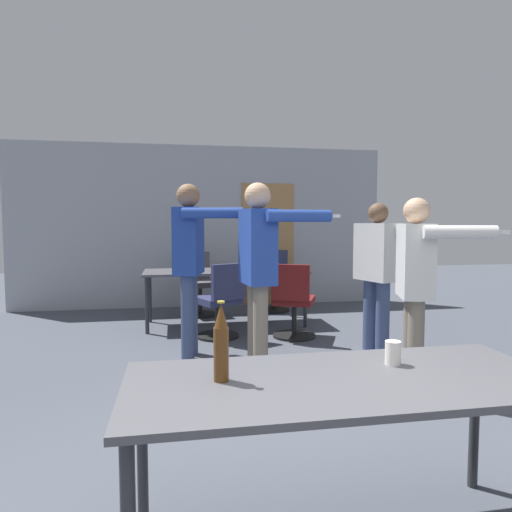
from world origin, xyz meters
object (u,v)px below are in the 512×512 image
office_chair_mid_tucked (199,285)px  beer_bottle (221,344)px  office_chair_far_left (221,303)px  drink_cup (393,353)px  person_center_tall (190,253)px  office_chair_near_pushed (293,304)px  person_left_plaid (417,275)px  person_near_casual (378,264)px  office_chair_far_right (274,282)px  person_right_polo (259,260)px

office_chair_mid_tucked → beer_bottle: bearing=75.8°
office_chair_far_left → drink_cup: (0.43, -3.51, 0.38)m
person_center_tall → office_chair_near_pushed: 1.50m
person_left_plaid → office_chair_near_pushed: (-0.57, 1.79, -0.54)m
person_near_casual → office_chair_mid_tucked: (-1.79, 2.34, -0.51)m
office_chair_far_right → person_right_polo: bearing=90.9°
person_left_plaid → person_center_tall: (-1.81, 1.25, 0.13)m
person_right_polo → beer_bottle: size_ratio=5.30×
person_left_plaid → office_chair_far_left: (-1.43, 1.95, -0.53)m
person_right_polo → office_chair_mid_tucked: 2.98m
person_right_polo → person_center_tall: person_center_tall is taller
person_center_tall → office_chair_far_right: size_ratio=1.89×
person_right_polo → office_chair_near_pushed: (0.65, 1.24, -0.64)m
person_near_casual → person_center_tall: bearing=-112.5°
office_chair_mid_tucked → person_left_plaid: bearing=102.9°
person_near_casual → drink_cup: (-1.17, -2.66, -0.15)m
person_right_polo → office_chair_far_right: size_ratio=1.84×
person_center_tall → office_chair_far_right: bearing=163.8°
person_left_plaid → office_chair_far_left: person_left_plaid is taller
office_chair_far_right → beer_bottle: beer_bottle is taller
office_chair_far_right → office_chair_mid_tucked: size_ratio=1.01×
office_chair_far_left → beer_bottle: beer_bottle is taller
person_near_casual → person_right_polo: (-1.40, -0.55, 0.10)m
person_center_tall → office_chair_far_right: 2.79m
person_near_casual → office_chair_mid_tucked: 2.99m
person_right_polo → office_chair_mid_tucked: (-0.39, 2.89, -0.61)m
person_center_tall → office_chair_mid_tucked: person_center_tall is taller
person_center_tall → office_chair_mid_tucked: size_ratio=1.90×
person_left_plaid → drink_cup: 1.86m
person_left_plaid → office_chair_far_left: size_ratio=1.75×
person_near_casual → drink_cup: 2.91m
office_chair_near_pushed → person_center_tall: bearing=-131.7°
person_right_polo → office_chair_mid_tucked: person_right_polo is taller
office_chair_far_left → office_chair_near_pushed: 0.87m
office_chair_far_right → beer_bottle: 5.42m
person_near_casual → office_chair_near_pushed: 1.15m
office_chair_far_right → office_chair_far_left: (-1.01, -1.64, -0.02)m
office_chair_mid_tucked → beer_bottle: (-0.18, -5.08, 0.46)m
person_near_casual → person_right_polo: person_right_polo is taller
person_right_polo → office_chair_far_right: (0.80, 3.04, -0.61)m
person_right_polo → person_center_tall: bearing=-146.4°
office_chair_mid_tucked → person_center_tall: bearing=72.6°
office_chair_near_pushed → person_near_casual: bearing=-18.1°
office_chair_near_pushed → drink_cup: size_ratio=8.42×
office_chair_mid_tucked → office_chair_near_pushed: 1.95m
office_chair_far_left → beer_bottle: bearing=-120.7°
person_near_casual → beer_bottle: person_near_casual is taller
person_center_tall → beer_bottle: 2.90m
office_chair_far_right → drink_cup: (-0.58, -5.15, 0.35)m
person_left_plaid → person_center_tall: person_center_tall is taller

